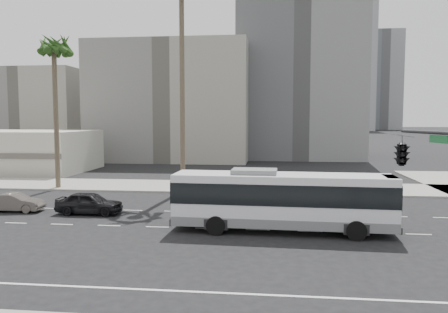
# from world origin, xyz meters

# --- Properties ---
(ground) EXTENTS (700.00, 700.00, 0.00)m
(ground) POSITION_xyz_m (0.00, 0.00, 0.00)
(ground) COLOR black
(ground) RESTS_ON ground
(sidewalk_north) EXTENTS (120.00, 7.00, 0.15)m
(sidewalk_north) POSITION_xyz_m (0.00, 15.50, 0.07)
(sidewalk_north) COLOR gray
(sidewalk_north) RESTS_ON ground
(commercial_low) EXTENTS (22.00, 12.16, 5.00)m
(commercial_low) POSITION_xyz_m (-30.00, 25.99, 2.50)
(commercial_low) COLOR beige
(commercial_low) RESTS_ON ground
(midrise_beige_west) EXTENTS (24.00, 18.00, 18.00)m
(midrise_beige_west) POSITION_xyz_m (-12.00, 45.00, 9.00)
(midrise_beige_west) COLOR gray
(midrise_beige_west) RESTS_ON ground
(midrise_gray_center) EXTENTS (20.00, 20.00, 26.00)m
(midrise_gray_center) POSITION_xyz_m (8.00, 52.00, 13.00)
(midrise_gray_center) COLOR #5B5C5E
(midrise_gray_center) RESTS_ON ground
(midrise_beige_far) EXTENTS (18.00, 16.00, 15.00)m
(midrise_beige_far) POSITION_xyz_m (-38.00, 50.00, 7.50)
(midrise_beige_far) COLOR gray
(midrise_beige_far) RESTS_ON ground
(civic_tower) EXTENTS (42.00, 42.00, 129.00)m
(civic_tower) POSITION_xyz_m (-2.00, 250.00, 38.83)
(civic_tower) COLOR silver
(civic_tower) RESTS_ON ground
(highrise_right) EXTENTS (26.00, 26.00, 70.00)m
(highrise_right) POSITION_xyz_m (45.00, 230.00, 35.00)
(highrise_right) COLOR slate
(highrise_right) RESTS_ON ground
(highrise_far) EXTENTS (22.00, 22.00, 60.00)m
(highrise_far) POSITION_xyz_m (70.00, 260.00, 30.00)
(highrise_far) COLOR slate
(highrise_far) RESTS_ON ground
(city_bus) EXTENTS (12.56, 3.27, 3.58)m
(city_bus) POSITION_xyz_m (4.39, -0.15, 1.88)
(city_bus) COLOR silver
(city_bus) RESTS_ON ground
(car_a) EXTENTS (1.85, 4.49, 1.52)m
(car_a) POSITION_xyz_m (-8.55, 3.07, 0.76)
(car_a) COLOR black
(car_a) RESTS_ON ground
(car_b) EXTENTS (1.54, 3.94, 1.28)m
(car_b) POSITION_xyz_m (-14.05, 3.26, 0.64)
(car_b) COLOR #56504A
(car_b) RESTS_ON ground
(traffic_signal) EXTENTS (2.85, 3.89, 6.12)m
(traffic_signal) POSITION_xyz_m (8.57, -9.10, 5.10)
(traffic_signal) COLOR #262628
(traffic_signal) RESTS_ON ground
(palm_mid) EXTENTS (4.54, 4.54, 14.06)m
(palm_mid) POSITION_xyz_m (-15.95, 13.17, 12.65)
(palm_mid) COLOR brown
(palm_mid) RESTS_ON ground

